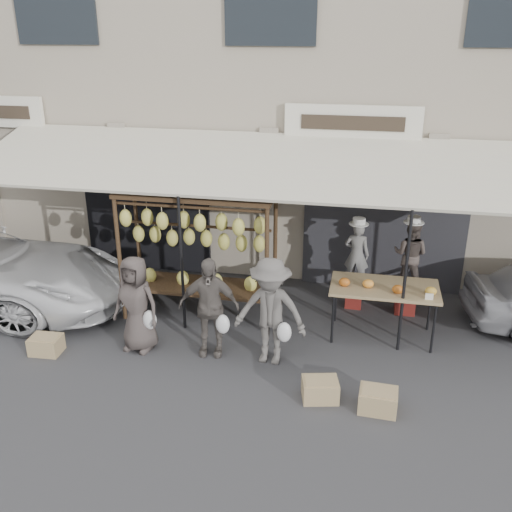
{
  "coord_description": "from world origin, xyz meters",
  "views": [
    {
      "loc": [
        1.86,
        -6.9,
        4.75
      ],
      "look_at": [
        0.17,
        1.4,
        1.3
      ],
      "focal_mm": 40.0,
      "sensor_mm": 36.0,
      "label": 1
    }
  ],
  "objects": [
    {
      "name": "produce_table",
      "position": [
        2.23,
        1.5,
        0.86
      ],
      "size": [
        1.7,
        0.9,
        1.04
      ],
      "color": "#99875B",
      "rests_on": "ground_plane"
    },
    {
      "name": "customer_right",
      "position": [
        0.59,
        0.42,
        0.84
      ],
      "size": [
        1.13,
        0.7,
        1.68
      ],
      "primitive_type": "imported",
      "rotation": [
        0.0,
        0.0,
        -0.08
      ],
      "color": "#595551",
      "rests_on": "ground_plane"
    },
    {
      "name": "stool_right",
      "position": [
        2.65,
        2.48,
        0.24
      ],
      "size": [
        0.41,
        0.41,
        0.49
      ],
      "primitive_type": "cube",
      "rotation": [
        0.0,
        0.0,
        0.23
      ],
      "color": "maroon",
      "rests_on": "ground_plane"
    },
    {
      "name": "vendor_right",
      "position": [
        2.65,
        2.48,
        1.1
      ],
      "size": [
        0.71,
        0.63,
        1.22
      ],
      "primitive_type": "imported",
      "rotation": [
        0.0,
        0.0,
        2.81
      ],
      "color": "#4E443F",
      "rests_on": "stool_right"
    },
    {
      "name": "customer_mid",
      "position": [
        -0.36,
        0.48,
        0.79
      ],
      "size": [
        0.97,
        0.49,
        1.59
      ],
      "primitive_type": "imported",
      "rotation": [
        0.0,
        0.0,
        0.11
      ],
      "color": "#5C554F",
      "rests_on": "ground_plane"
    },
    {
      "name": "ground_plane",
      "position": [
        0.0,
        0.0,
        0.0
      ],
      "size": [
        90.0,
        90.0,
        0.0
      ],
      "primitive_type": "plane",
      "color": "#2D2D30"
    },
    {
      "name": "crate_far",
      "position": [
        -2.86,
        -0.04,
        0.14
      ],
      "size": [
        0.48,
        0.38,
        0.28
      ],
      "primitive_type": "cube",
      "rotation": [
        0.0,
        0.0,
        0.05
      ],
      "color": "tan",
      "rests_on": "ground_plane"
    },
    {
      "name": "banana_rack",
      "position": [
        -0.88,
        1.61,
        1.56
      ],
      "size": [
        2.6,
        0.9,
        2.24
      ],
      "color": "black",
      "rests_on": "ground_plane"
    },
    {
      "name": "shophouse",
      "position": [
        -0.0,
        6.5,
        3.65
      ],
      "size": [
        24.0,
        6.15,
        7.3
      ],
      "color": "gray",
      "rests_on": "ground_plane"
    },
    {
      "name": "vendor_left",
      "position": [
        1.74,
        2.52,
        1.01
      ],
      "size": [
        0.47,
        0.34,
        1.2
      ],
      "primitive_type": "imported",
      "rotation": [
        0.0,
        0.0,
        3.02
      ],
      "color": "slate",
      "rests_on": "stool_left"
    },
    {
      "name": "crate_near_a",
      "position": [
        1.42,
        -0.37,
        0.14
      ],
      "size": [
        0.55,
        0.46,
        0.29
      ],
      "primitive_type": "cube",
      "rotation": [
        0.0,
        0.0,
        0.22
      ],
      "color": "tan",
      "rests_on": "ground_plane"
    },
    {
      "name": "stool_left",
      "position": [
        1.74,
        2.52,
        0.2
      ],
      "size": [
        0.35,
        0.35,
        0.41
      ],
      "primitive_type": "cube",
      "rotation": [
        0.0,
        0.0,
        -0.26
      ],
      "color": "maroon",
      "rests_on": "ground_plane"
    },
    {
      "name": "customer_left",
      "position": [
        -1.5,
        0.39,
        0.77
      ],
      "size": [
        0.82,
        0.6,
        1.55
      ],
      "primitive_type": "imported",
      "rotation": [
        0.0,
        0.0,
        -0.16
      ],
      "color": "#423A37",
      "rests_on": "ground_plane"
    },
    {
      "name": "crate_near_b",
      "position": [
        2.2,
        -0.47,
        0.15
      ],
      "size": [
        0.51,
        0.4,
        0.3
      ],
      "primitive_type": "cube",
      "rotation": [
        0.0,
        0.0,
        -0.05
      ],
      "color": "tan",
      "rests_on": "ground_plane"
    },
    {
      "name": "awning",
      "position": [
        0.01,
        2.28,
        2.57
      ],
      "size": [
        10.0,
        2.35,
        2.92
      ],
      "color": "beige",
      "rests_on": "ground_plane"
    }
  ]
}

